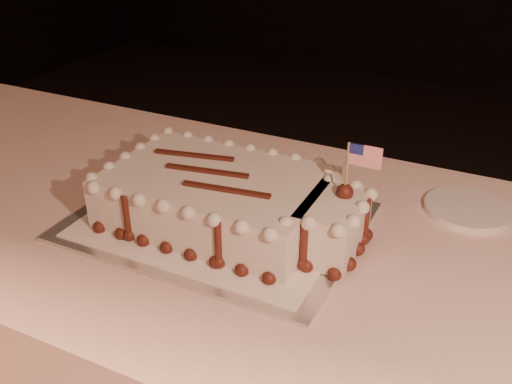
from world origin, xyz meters
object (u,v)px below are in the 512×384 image
at_px(cake_board, 218,221).
at_px(side_plate, 468,209).
at_px(sheet_cake, 230,200).
at_px(banquet_table, 289,384).

bearing_deg(cake_board, side_plate, 31.05).
relative_size(cake_board, side_plate, 3.12).
relative_size(cake_board, sheet_cake, 1.05).
xyz_separation_m(banquet_table, cake_board, (-0.15, -0.02, 0.38)).
xyz_separation_m(banquet_table, sheet_cake, (-0.12, -0.02, 0.43)).
height_order(sheet_cake, side_plate, sheet_cake).
distance_m(cake_board, sheet_cake, 0.06).
bearing_deg(banquet_table, side_plate, 40.60).
bearing_deg(sheet_cake, side_plate, 32.69).
bearing_deg(side_plate, banquet_table, -139.40).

